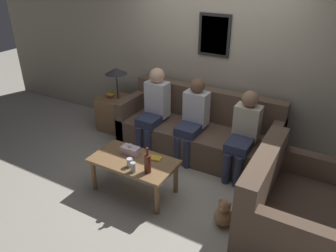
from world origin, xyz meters
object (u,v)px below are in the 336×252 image
(coffee_table, at_px, (134,164))
(person_right, at_px, (244,131))
(wine_bottle, at_px, (148,163))
(couch_main, at_px, (198,132))
(person_middle, at_px, (193,117))
(teddy_bear, at_px, (223,214))
(couch_side, at_px, (285,209))
(person_left, at_px, (154,106))
(drinking_glass, at_px, (130,162))

(coffee_table, distance_m, person_right, 1.51)
(coffee_table, bearing_deg, wine_bottle, -23.06)
(couch_main, distance_m, person_middle, 0.37)
(person_middle, height_order, teddy_bear, person_middle)
(person_middle, bearing_deg, coffee_table, -103.48)
(coffee_table, height_order, wine_bottle, wine_bottle)
(wine_bottle, height_order, person_middle, person_middle)
(couch_side, xyz_separation_m, person_middle, (-1.54, 0.93, 0.33))
(couch_side, height_order, person_middle, person_middle)
(person_middle, bearing_deg, teddy_bear, -50.04)
(person_left, height_order, teddy_bear, person_left)
(coffee_table, height_order, person_right, person_right)
(couch_main, relative_size, teddy_bear, 7.16)
(couch_main, xyz_separation_m, couch_side, (1.53, -1.11, 0.00))
(coffee_table, bearing_deg, drinking_glass, -72.84)
(couch_main, height_order, couch_side, same)
(drinking_glass, height_order, person_middle, person_middle)
(person_right, bearing_deg, couch_main, 163.98)
(wine_bottle, bearing_deg, person_left, 118.73)
(person_middle, xyz_separation_m, teddy_bear, (0.94, -1.13, -0.51))
(couch_main, relative_size, couch_side, 1.81)
(person_left, height_order, person_right, person_left)
(teddy_bear, bearing_deg, wine_bottle, -173.13)
(couch_side, distance_m, person_right, 1.22)
(couch_main, relative_size, coffee_table, 2.25)
(coffee_table, relative_size, person_middle, 0.89)
(teddy_bear, bearing_deg, person_right, 99.21)
(wine_bottle, distance_m, person_left, 1.39)
(couch_side, relative_size, teddy_bear, 3.96)
(couch_side, bearing_deg, couch_main, 54.10)
(drinking_glass, distance_m, person_middle, 1.27)
(coffee_table, height_order, teddy_bear, coffee_table)
(coffee_table, bearing_deg, couch_side, 5.65)
(couch_side, xyz_separation_m, teddy_bear, (-0.60, -0.19, -0.18))
(couch_main, distance_m, drinking_glass, 1.45)
(couch_main, distance_m, teddy_bear, 1.61)
(couch_main, relative_size, person_right, 2.05)
(drinking_glass, bearing_deg, teddy_bear, 5.94)
(couch_main, height_order, person_middle, person_middle)
(wine_bottle, height_order, person_left, person_left)
(person_left, bearing_deg, wine_bottle, -61.27)
(person_middle, bearing_deg, person_right, -3.30)
(teddy_bear, bearing_deg, coffee_table, 179.39)
(coffee_table, distance_m, teddy_bear, 1.24)
(person_left, relative_size, person_middle, 1.05)
(coffee_table, bearing_deg, teddy_bear, -0.61)
(drinking_glass, height_order, teddy_bear, drinking_glass)
(drinking_glass, bearing_deg, person_left, 108.79)
(couch_main, relative_size, person_middle, 2.00)
(drinking_glass, distance_m, teddy_bear, 1.23)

